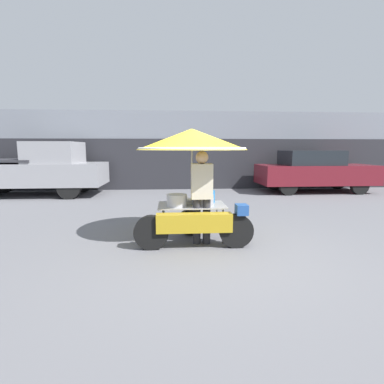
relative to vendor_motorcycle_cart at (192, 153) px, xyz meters
The scene contains 6 objects.
ground_plane 1.84m from the vendor_motorcycle_cart, 69.31° to the right, with size 36.00×36.00×0.00m, color slate.
shopfront_building 8.22m from the vendor_motorcycle_cart, 88.01° to the left, with size 28.00×2.06×3.29m.
vendor_motorcycle_cart is the anchor object (origin of this frame).
vendor_person 0.76m from the vendor_motorcycle_cart, 58.72° to the right, with size 0.38×0.23×1.69m.
parked_car 8.05m from the vendor_motorcycle_cart, 48.36° to the left, with size 4.49×1.80×1.65m.
pickup_truck 7.88m from the vendor_motorcycle_cart, 132.40° to the left, with size 5.09×1.99×1.97m.
Camera 1 is at (-0.69, -4.80, 1.73)m, focal length 28.00 mm.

